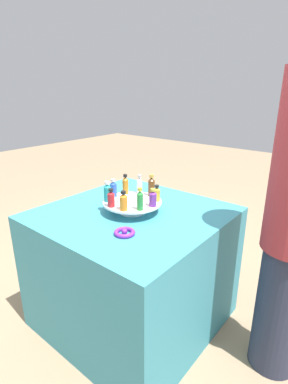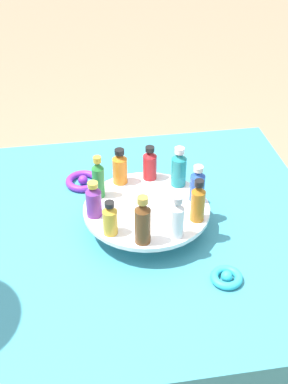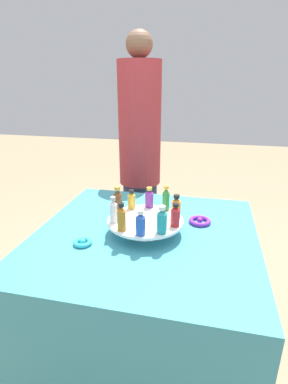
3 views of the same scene
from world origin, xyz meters
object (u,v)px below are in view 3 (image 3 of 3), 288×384
bottle_teal (162,221)px  bottle_clear (113,211)px  bottle_red (175,216)px  ribbon_bow_purple (200,221)px  bottle_purple (149,198)px  bottle_blue (140,224)px  bottle_green (166,199)px  person_figure (140,162)px  bottle_amber (121,218)px  bottle_brown (118,201)px  bottle_orange (176,207)px  ribbon_bow_teal (83,242)px  display_stand (145,223)px  bottle_gold (132,200)px

bottle_teal → bottle_clear: bearing=166.7°
bottle_red → ribbon_bow_purple: bearing=62.3°
bottle_teal → ribbon_bow_purple: bearing=61.3°
bottle_purple → bottle_blue: size_ratio=0.95×
bottle_green → bottle_purple: 0.09m
bottle_blue → person_figure: (-0.23, 0.97, -0.01)m
bottle_purple → bottle_amber: size_ratio=0.84×
bottle_brown → bottle_blue: 0.23m
bottle_orange → ribbon_bow_teal: 0.44m
display_stand → person_figure: (-0.22, 0.82, 0.05)m
bottle_gold → bottle_teal: bearing=-49.3°
bottle_amber → bottle_teal: bottle_amber is taller
display_stand → bottle_clear: 0.16m
bottle_clear → ribbon_bow_purple: 0.44m
bottle_brown → bottle_teal: size_ratio=1.13×
display_stand → bottle_clear: bottle_clear is taller
bottle_purple → ribbon_bow_teal: bottle_purple is taller
bottle_green → ribbon_bow_teal: bottle_green is taller
bottle_clear → bottle_green: bearing=40.7°
bottle_gold → bottle_brown: size_ratio=0.71×
bottle_gold → ribbon_bow_teal: 0.32m
bottle_teal → bottle_orange: 0.17m
bottle_red → ribbon_bow_purple: bottle_red is taller
bottle_amber → ribbon_bow_teal: size_ratio=1.53×
display_stand → bottle_red: (0.14, -0.03, 0.07)m
bottle_brown → ribbon_bow_purple: bottle_brown is taller
bottle_gold → bottle_brown: 0.09m
ribbon_bow_purple → bottle_teal: bearing=-118.7°
bottle_red → bottle_amber: bearing=-157.3°
ribbon_bow_teal → bottle_brown: bearing=62.3°
display_stand → bottle_orange: bottle_orange is taller
bottle_teal → ribbon_bow_purple: bottle_teal is taller
bottle_gold → bottle_blue: size_ratio=0.89×
bottle_teal → bottle_amber: bearing=-175.3°
bottle_green → bottle_purple: size_ratio=1.22×
bottle_amber → bottle_teal: bearing=4.7°
bottle_purple → bottle_clear: bearing=-121.3°
bottle_green → bottle_purple: bearing=166.7°
display_stand → bottle_purple: 0.16m
bottle_teal → person_figure: 0.98m
bottle_blue → bottle_gold: bearing=112.7°
bottle_green → bottle_red: bottle_green is taller
display_stand → bottle_teal: 0.16m
bottle_green → bottle_purple: (-0.09, 0.02, -0.01)m
display_stand → person_figure: size_ratio=0.20×
bottle_gold → bottle_clear: size_ratio=0.81×
bottle_green → ribbon_bow_teal: 0.43m
display_stand → ribbon_bow_purple: 0.29m
bottle_teal → bottle_orange: bearing=76.7°
bottle_gold → person_figure: size_ratio=0.06×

